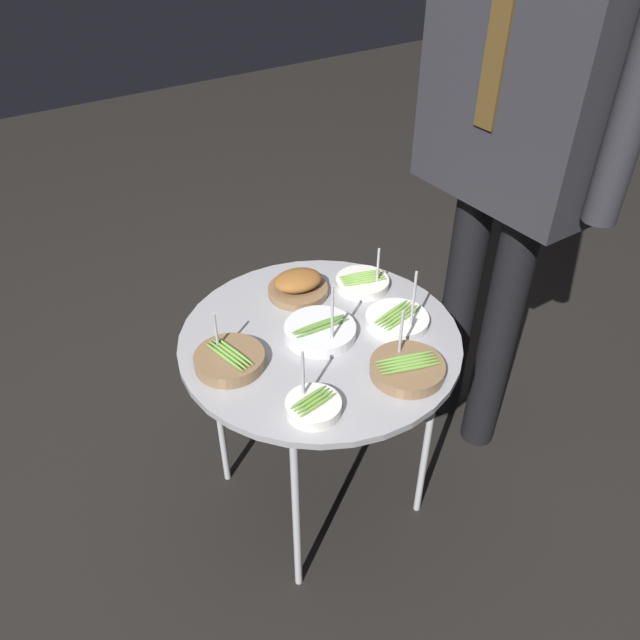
% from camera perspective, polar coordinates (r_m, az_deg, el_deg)
% --- Properties ---
extents(ground_plane, '(8.00, 8.00, 0.00)m').
position_cam_1_polar(ground_plane, '(2.01, 0.00, -15.47)').
color(ground_plane, black).
extents(serving_cart, '(0.71, 0.71, 0.63)m').
position_cam_1_polar(serving_cart, '(1.58, 0.00, -2.58)').
color(serving_cart, '#939399').
rests_on(serving_cart, ground_plane).
extents(bowl_asparagus_front_left, '(0.17, 0.17, 0.15)m').
position_cam_1_polar(bowl_asparagus_front_left, '(1.45, 7.98, -4.38)').
color(bowl_asparagus_front_left, brown).
rests_on(bowl_asparagus_front_left, serving_cart).
extents(bowl_asparagus_far_rim, '(0.18, 0.18, 0.18)m').
position_cam_1_polar(bowl_asparagus_far_rim, '(1.54, 0.17, -1.01)').
color(bowl_asparagus_far_rim, silver).
rests_on(bowl_asparagus_far_rim, serving_cart).
extents(bowl_asparagus_near_rim, '(0.17, 0.17, 0.13)m').
position_cam_1_polar(bowl_asparagus_near_rim, '(1.48, -8.27, -3.60)').
color(bowl_asparagus_near_rim, brown).
rests_on(bowl_asparagus_near_rim, serving_cart).
extents(bowl_asparagus_back_left, '(0.15, 0.15, 0.13)m').
position_cam_1_polar(bowl_asparagus_back_left, '(1.72, 3.90, 3.46)').
color(bowl_asparagus_back_left, silver).
rests_on(bowl_asparagus_back_left, serving_cart).
extents(bowl_roast_center, '(0.16, 0.16, 0.07)m').
position_cam_1_polar(bowl_roast_center, '(1.68, -2.03, 3.17)').
color(bowl_roast_center, brown).
rests_on(bowl_roast_center, serving_cart).
extents(bowl_asparagus_mid_left, '(0.12, 0.12, 0.15)m').
position_cam_1_polar(bowl_asparagus_mid_left, '(1.35, -0.63, -7.86)').
color(bowl_asparagus_mid_left, silver).
rests_on(bowl_asparagus_mid_left, serving_cart).
extents(bowl_asparagus_front_right, '(0.16, 0.16, 0.18)m').
position_cam_1_polar(bowl_asparagus_front_right, '(1.60, 7.07, 0.05)').
color(bowl_asparagus_front_right, white).
rests_on(bowl_asparagus_front_right, serving_cart).
extents(waiter_figure, '(0.64, 0.24, 1.74)m').
position_cam_1_polar(waiter_figure, '(1.67, 17.88, 18.30)').
color(waiter_figure, black).
rests_on(waiter_figure, ground_plane).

